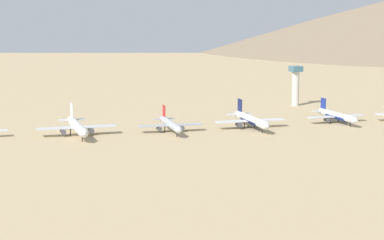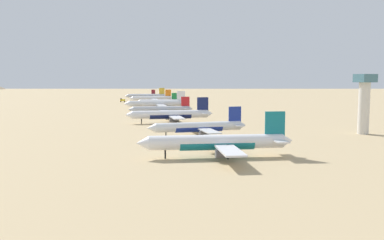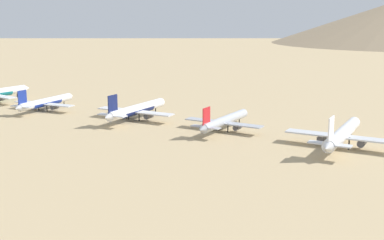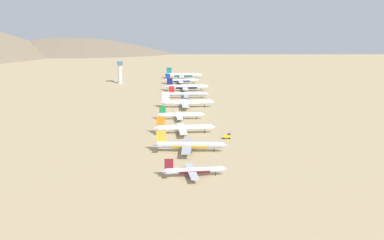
{
  "view_description": "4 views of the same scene",
  "coord_description": "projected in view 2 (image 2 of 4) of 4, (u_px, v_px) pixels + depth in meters",
  "views": [
    {
      "loc": [
        397.18,
        -92.02,
        72.22
      ],
      "look_at": [
        10.09,
        61.64,
        6.03
      ],
      "focal_mm": 73.41,
      "sensor_mm": 36.0,
      "label": 1
    },
    {
      "loc": [
        66.13,
        305.6,
        24.1
      ],
      "look_at": [
        10.29,
        121.62,
        4.22
      ],
      "focal_mm": 37.05,
      "sensor_mm": 36.0,
      "label": 2
    },
    {
      "loc": [
        -185.81,
        -21.16,
        48.55
      ],
      "look_at": [
        5.44,
        62.89,
        4.16
      ],
      "focal_mm": 47.08,
      "sensor_mm": 36.0,
      "label": 3
    },
    {
      "loc": [
        -61.11,
        -470.41,
        92.69
      ],
      "look_at": [
        -2.93,
        -68.44,
        3.52
      ],
      "focal_mm": 49.4,
      "sensor_mm": 36.0,
      "label": 4
    }
  ],
  "objects": [
    {
      "name": "parked_jet_2",
      "position": [
        152.0,
        98.0,
        409.27
      ],
      "size": [
        46.02,
        37.37,
        13.27
      ],
      "color": "white",
      "rests_on": "ground"
    },
    {
      "name": "parked_jet_0",
      "position": [
        143.0,
        95.0,
        505.05
      ],
      "size": [
        36.94,
        29.93,
        10.68
      ],
      "color": "silver",
      "rests_on": "ground"
    },
    {
      "name": "parked_jet_7",
      "position": [
        199.0,
        127.0,
        165.82
      ],
      "size": [
        43.07,
        34.92,
        12.44
      ],
      "color": "silver",
      "rests_on": "ground"
    },
    {
      "name": "parked_jet_6",
      "position": [
        171.0,
        115.0,
        217.54
      ],
      "size": [
        48.82,
        39.73,
        14.07
      ],
      "color": "white",
      "rests_on": "ground"
    },
    {
      "name": "parked_jet_5",
      "position": [
        162.0,
        109.0,
        262.15
      ],
      "size": [
        43.16,
        35.2,
        12.45
      ],
      "color": "#B2B7C1",
      "rests_on": "ground"
    },
    {
      "name": "parked_jet_1",
      "position": [
        146.0,
        96.0,
        456.75
      ],
      "size": [
        48.28,
        39.49,
        13.97
      ],
      "color": "#B2B7C1",
      "rests_on": "ground"
    },
    {
      "name": "ground_plane",
      "position": [
        160.0,
        110.0,
        312.46
      ],
      "size": [
        2357.9,
        2357.9,
        0.0
      ],
      "primitive_type": "plane",
      "color": "tan"
    },
    {
      "name": "service_truck",
      "position": [
        122.0,
        100.0,
        419.6
      ],
      "size": [
        5.4,
        3.12,
        3.9
      ],
      "color": "yellow",
      "rests_on": "ground"
    },
    {
      "name": "parked_jet_4",
      "position": [
        158.0,
        104.0,
        310.85
      ],
      "size": [
        51.05,
        41.54,
        14.71
      ],
      "color": "silver",
      "rests_on": "ground"
    },
    {
      "name": "parked_jet_8",
      "position": [
        218.0,
        142.0,
        121.79
      ],
      "size": [
        48.76,
        39.9,
        14.12
      ],
      "color": "white",
      "rests_on": "ground"
    },
    {
      "name": "parked_jet_3",
      "position": [
        159.0,
        101.0,
        361.94
      ],
      "size": [
        39.89,
        32.42,
        11.5
      ],
      "color": "white",
      "rests_on": "ground"
    },
    {
      "name": "control_tower",
      "position": [
        364.0,
        100.0,
        173.28
      ],
      "size": [
        7.2,
        7.2,
        26.32
      ],
      "color": "beige",
      "rests_on": "ground"
    }
  ]
}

